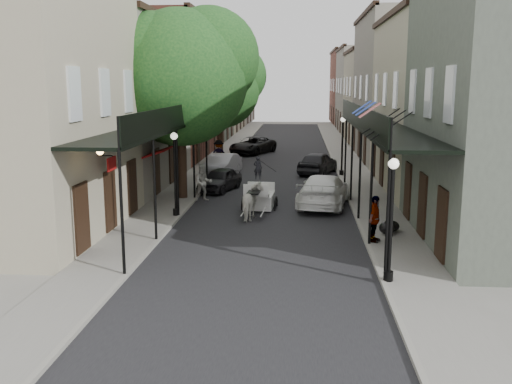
% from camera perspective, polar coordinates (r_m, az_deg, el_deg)
% --- Properties ---
extents(ground, '(140.00, 140.00, 0.00)m').
position_cam_1_polar(ground, '(19.55, 0.13, -6.90)').
color(ground, gray).
rests_on(ground, ground).
extents(road, '(8.00, 90.00, 0.01)m').
position_cam_1_polar(road, '(39.05, 2.32, 2.10)').
color(road, black).
rests_on(road, ground).
extents(sidewalk_left, '(2.20, 90.00, 0.12)m').
position_cam_1_polar(sidewalk_left, '(39.54, -4.95, 2.25)').
color(sidewalk_left, gray).
rests_on(sidewalk_left, ground).
extents(sidewalk_right, '(2.20, 90.00, 0.12)m').
position_cam_1_polar(sidewalk_right, '(39.18, 9.65, 2.06)').
color(sidewalk_right, gray).
rests_on(sidewalk_right, ground).
extents(building_row_left, '(5.00, 80.00, 10.50)m').
position_cam_1_polar(building_row_left, '(49.59, -7.33, 9.97)').
color(building_row_left, '#A29C81').
rests_on(building_row_left, ground).
extents(building_row_right, '(5.00, 80.00, 10.50)m').
position_cam_1_polar(building_row_right, '(49.10, 13.04, 9.78)').
color(building_row_right, gray).
rests_on(building_row_right, ground).
extents(gallery_left, '(2.20, 18.05, 4.88)m').
position_cam_1_polar(gallery_left, '(26.35, -9.22, 6.57)').
color(gallery_left, black).
rests_on(gallery_left, sidewalk_left).
extents(gallery_right, '(2.20, 18.05, 4.88)m').
position_cam_1_polar(gallery_right, '(25.84, 12.03, 6.39)').
color(gallery_right, black).
rests_on(gallery_right, sidewalk_right).
extents(tree_near, '(7.31, 6.80, 9.63)m').
position_cam_1_polar(tree_near, '(29.29, -6.73, 11.83)').
color(tree_near, '#382619').
rests_on(tree_near, sidewalk_left).
extents(tree_far, '(6.45, 6.00, 8.61)m').
position_cam_1_polar(tree_far, '(43.11, -3.16, 10.70)').
color(tree_far, '#382619').
rests_on(tree_far, sidewalk_left).
extents(lamppost_right_near, '(0.32, 0.32, 3.71)m').
position_cam_1_polar(lamppost_right_near, '(17.24, 13.35, -2.57)').
color(lamppost_right_near, black).
rests_on(lamppost_right_near, sidewalk_right).
extents(lamppost_left, '(0.32, 0.32, 3.71)m').
position_cam_1_polar(lamppost_left, '(25.48, -8.09, 1.92)').
color(lamppost_left, black).
rests_on(lamppost_left, sidewalk_left).
extents(lamppost_right_far, '(0.32, 0.32, 3.71)m').
position_cam_1_polar(lamppost_right_far, '(36.88, 8.62, 4.66)').
color(lamppost_right_far, black).
rests_on(lamppost_right_far, sidewalk_right).
extents(horse, '(0.95, 1.91, 1.57)m').
position_cam_1_polar(horse, '(25.19, -0.28, -0.99)').
color(horse, silver).
rests_on(horse, ground).
extents(carriage, '(1.72, 2.39, 2.63)m').
position_cam_1_polar(carriage, '(27.53, 0.41, 0.53)').
color(carriage, black).
rests_on(carriage, ground).
extents(pedestrian_walking, '(1.11, 0.98, 1.90)m').
position_cam_1_polar(pedestrian_walking, '(29.22, -5.29, 0.95)').
color(pedestrian_walking, '#B2B1A7').
rests_on(pedestrian_walking, ground).
extents(pedestrian_sidewalk_left, '(1.31, 0.82, 1.95)m').
position_cam_1_polar(pedestrian_sidewalk_left, '(39.65, -3.74, 3.81)').
color(pedestrian_sidewalk_left, gray).
rests_on(pedestrian_sidewalk_left, sidewalk_left).
extents(pedestrian_sidewalk_right, '(0.80, 1.11, 1.75)m').
position_cam_1_polar(pedestrian_sidewalk_right, '(21.62, 11.77, -2.65)').
color(pedestrian_sidewalk_right, gray).
rests_on(pedestrian_sidewalk_right, sidewalk_right).
extents(car_left_near, '(2.43, 4.01, 1.28)m').
position_cam_1_polar(car_left_near, '(31.97, -3.64, 1.27)').
color(car_left_near, black).
rests_on(car_left_near, ground).
extents(car_left_mid, '(2.27, 4.63, 1.46)m').
position_cam_1_polar(car_left_mid, '(36.60, -3.48, 2.64)').
color(car_left_mid, '#9D9DA2').
rests_on(car_left_mid, ground).
extents(car_left_far, '(4.21, 5.69, 1.44)m').
position_cam_1_polar(car_left_far, '(48.60, -0.33, 4.69)').
color(car_left_far, black).
rests_on(car_left_far, ground).
extents(car_right_near, '(3.06, 5.67, 1.56)m').
position_cam_1_polar(car_right_near, '(28.08, 6.80, 0.16)').
color(car_right_near, white).
rests_on(car_right_near, ground).
extents(car_right_far, '(3.08, 4.74, 1.50)m').
position_cam_1_polar(car_right_far, '(37.95, 6.20, 2.92)').
color(car_right_far, black).
rests_on(car_right_far, ground).
extents(trash_bags, '(0.87, 1.02, 0.52)m').
position_cam_1_polar(trash_bags, '(23.13, 13.16, -3.45)').
color(trash_bags, black).
rests_on(trash_bags, sidewalk_right).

